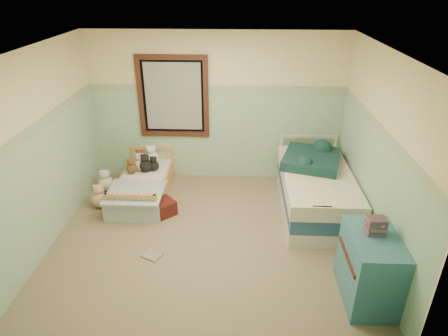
{
  "coord_description": "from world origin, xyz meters",
  "views": [
    {
      "loc": [
        0.4,
        -4.35,
        3.25
      ],
      "look_at": [
        0.19,
        0.35,
        0.88
      ],
      "focal_mm": 30.99,
      "sensor_mm": 36.0,
      "label": 1
    }
  ],
  "objects_px": {
    "twin_bed_frame": "(314,204)",
    "toddler_bed_frame": "(144,190)",
    "plush_floor_tan": "(100,199)",
    "red_pillow": "(162,208)",
    "dresser": "(370,268)",
    "floor_book": "(152,255)",
    "plush_floor_cream": "(106,183)"
  },
  "relations": [
    {
      "from": "plush_floor_tan",
      "to": "floor_book",
      "type": "relative_size",
      "value": 1.11
    },
    {
      "from": "toddler_bed_frame",
      "to": "dresser",
      "type": "xyz_separation_m",
      "value": [
        2.98,
        -2.1,
        0.31
      ]
    },
    {
      "from": "twin_bed_frame",
      "to": "floor_book",
      "type": "xyz_separation_m",
      "value": [
        -2.25,
        -1.17,
        -0.1
      ]
    },
    {
      "from": "toddler_bed_frame",
      "to": "floor_book",
      "type": "bearing_deg",
      "value": -73.61
    },
    {
      "from": "twin_bed_frame",
      "to": "toddler_bed_frame",
      "type": "bearing_deg",
      "value": 172.79
    },
    {
      "from": "toddler_bed_frame",
      "to": "dresser",
      "type": "distance_m",
      "value": 3.66
    },
    {
      "from": "plush_floor_cream",
      "to": "twin_bed_frame",
      "type": "height_order",
      "value": "plush_floor_cream"
    },
    {
      "from": "red_pillow",
      "to": "dresser",
      "type": "bearing_deg",
      "value": -30.99
    },
    {
      "from": "toddler_bed_frame",
      "to": "floor_book",
      "type": "distance_m",
      "value": 1.58
    },
    {
      "from": "plush_floor_tan",
      "to": "dresser",
      "type": "distance_m",
      "value": 3.98
    },
    {
      "from": "plush_floor_tan",
      "to": "red_pillow",
      "type": "xyz_separation_m",
      "value": [
        1.0,
        -0.18,
        -0.02
      ]
    },
    {
      "from": "toddler_bed_frame",
      "to": "plush_floor_cream",
      "type": "bearing_deg",
      "value": 168.73
    },
    {
      "from": "plush_floor_tan",
      "to": "twin_bed_frame",
      "type": "xyz_separation_m",
      "value": [
        3.29,
        0.03,
        -0.02
      ]
    },
    {
      "from": "plush_floor_tan",
      "to": "dresser",
      "type": "xyz_separation_m",
      "value": [
        3.58,
        -1.73,
        0.28
      ]
    },
    {
      "from": "toddler_bed_frame",
      "to": "twin_bed_frame",
      "type": "distance_m",
      "value": 2.72
    },
    {
      "from": "dresser",
      "to": "red_pillow",
      "type": "bearing_deg",
      "value": 149.01
    },
    {
      "from": "red_pillow",
      "to": "floor_book",
      "type": "height_order",
      "value": "red_pillow"
    },
    {
      "from": "plush_floor_cream",
      "to": "dresser",
      "type": "relative_size",
      "value": 0.31
    },
    {
      "from": "plush_floor_tan",
      "to": "floor_book",
      "type": "bearing_deg",
      "value": -47.6
    },
    {
      "from": "plush_floor_tan",
      "to": "twin_bed_frame",
      "type": "distance_m",
      "value": 3.29
    },
    {
      "from": "plush_floor_cream",
      "to": "dresser",
      "type": "distance_m",
      "value": 4.28
    },
    {
      "from": "twin_bed_frame",
      "to": "red_pillow",
      "type": "bearing_deg",
      "value": -174.83
    },
    {
      "from": "red_pillow",
      "to": "floor_book",
      "type": "bearing_deg",
      "value": -87.4
    },
    {
      "from": "toddler_bed_frame",
      "to": "twin_bed_frame",
      "type": "height_order",
      "value": "twin_bed_frame"
    },
    {
      "from": "plush_floor_cream",
      "to": "dresser",
      "type": "height_order",
      "value": "dresser"
    },
    {
      "from": "twin_bed_frame",
      "to": "red_pillow",
      "type": "xyz_separation_m",
      "value": [
        -2.29,
        -0.21,
        0.0
      ]
    },
    {
      "from": "plush_floor_tan",
      "to": "red_pillow",
      "type": "distance_m",
      "value": 1.02
    },
    {
      "from": "red_pillow",
      "to": "plush_floor_tan",
      "type": "bearing_deg",
      "value": 169.89
    },
    {
      "from": "twin_bed_frame",
      "to": "dresser",
      "type": "distance_m",
      "value": 1.8
    },
    {
      "from": "red_pillow",
      "to": "plush_floor_cream",
      "type": "bearing_deg",
      "value": 147.47
    },
    {
      "from": "toddler_bed_frame",
      "to": "red_pillow",
      "type": "bearing_deg",
      "value": -53.82
    },
    {
      "from": "toddler_bed_frame",
      "to": "red_pillow",
      "type": "relative_size",
      "value": 4.31
    }
  ]
}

